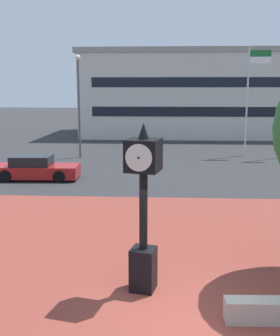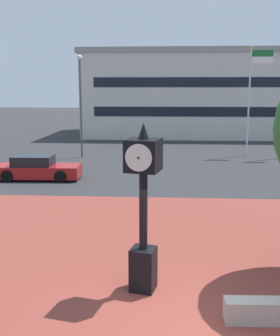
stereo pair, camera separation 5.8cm
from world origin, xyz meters
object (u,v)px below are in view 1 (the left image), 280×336
Objects in this scene: street_clock at (143,205)px; street_lamp_post at (79,96)px; flagpole_primary at (250,92)px; car_street_mid at (35,169)px; civic_building at (220,93)px.

street_lamp_post is at bearing 118.57° from street_clock.
car_street_mid is at bearing -145.65° from flagpole_primary.
flagpole_primary reaches higher than car_street_mid.
flagpole_primary is at bearing 7.07° from street_lamp_post.
flagpole_primary is (6.53, 21.14, 2.45)m from street_clock.
street_lamp_post is (-11.97, -1.48, -0.29)m from flagpole_primary.
car_street_mid is 8.30m from street_lamp_post.
flagpole_primary reaches higher than street_lamp_post.
car_street_mid is 27.31m from civic_building.
street_lamp_post reaches higher than car_street_mid.
civic_building reaches higher than street_clock.
flagpole_primary is at bearing 85.94° from street_clock.
civic_building is (12.84, 23.81, 3.73)m from car_street_mid.
civic_building is at bearing 93.02° from street_clock.
flagpole_primary is at bearing 122.76° from car_street_mid.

